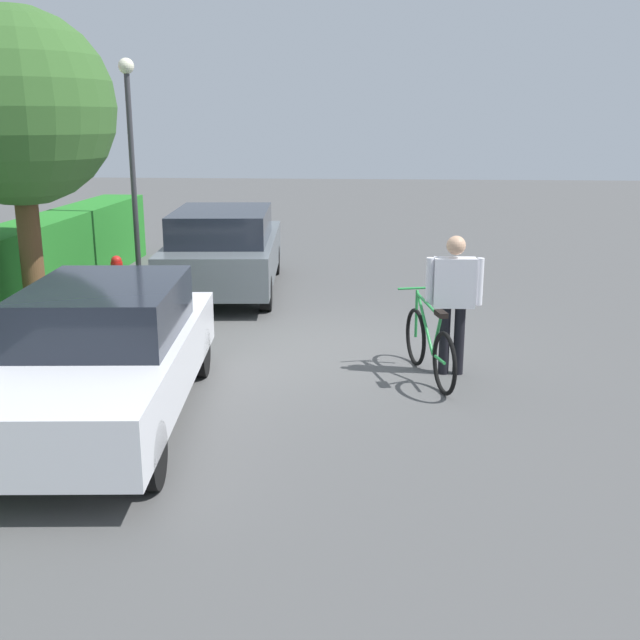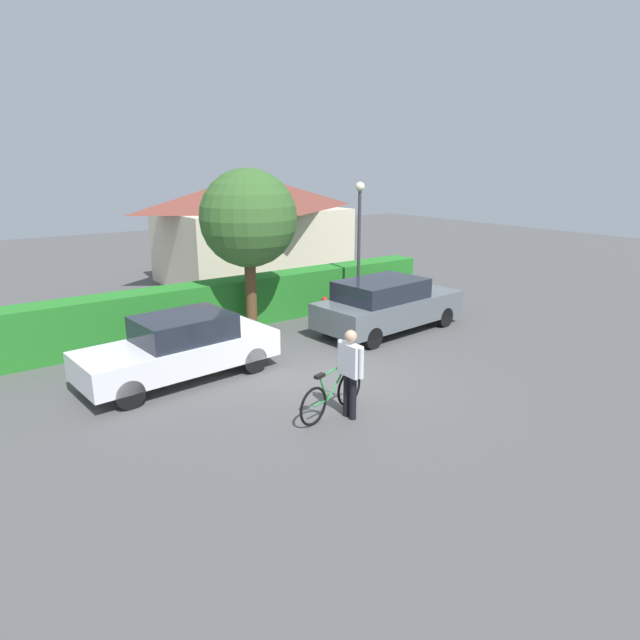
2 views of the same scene
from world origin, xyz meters
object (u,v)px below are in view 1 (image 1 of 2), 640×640
(fire_hydrant, at_px, (118,279))
(bicycle, at_px, (429,346))
(parked_car_near, at_px, (106,354))
(person_rider, at_px, (454,294))
(street_lamp, at_px, (131,142))
(tree_kerbside, at_px, (17,109))
(parked_car_far, at_px, (224,249))

(fire_hydrant, bearing_deg, bicycle, -125.23)
(parked_car_near, bearing_deg, person_rider, -64.07)
(street_lamp, height_order, tree_kerbside, tree_kerbside)
(bicycle, bearing_deg, parked_car_near, 115.08)
(parked_car_near, bearing_deg, bicycle, -64.92)
(parked_car_near, height_order, person_rider, person_rider)
(parked_car_near, distance_m, parked_car_far, 6.12)
(street_lamp, xyz_separation_m, tree_kerbside, (-3.56, 0.37, 0.52))
(fire_hydrant, bearing_deg, parked_car_near, -162.19)
(tree_kerbside, bearing_deg, fire_hydrant, -10.63)
(parked_car_far, bearing_deg, person_rider, -139.66)
(parked_car_near, relative_size, street_lamp, 1.08)
(parked_car_far, relative_size, street_lamp, 1.12)
(parked_car_far, bearing_deg, street_lamp, 77.84)
(person_rider, height_order, fire_hydrant, person_rider)
(parked_car_far, xyz_separation_m, fire_hydrant, (-0.95, 1.67, -0.37))
(parked_car_far, distance_m, bicycle, 5.67)
(fire_hydrant, bearing_deg, person_rider, -122.26)
(parked_car_far, height_order, fire_hydrant, parked_car_far)
(street_lamp, bearing_deg, person_rider, -131.05)
(parked_car_far, height_order, person_rider, person_rider)
(parked_car_far, relative_size, bicycle, 2.58)
(parked_car_near, distance_m, bicycle, 3.77)
(parked_car_near, relative_size, bicycle, 2.48)
(parked_car_near, xyz_separation_m, person_rider, (1.79, -3.69, 0.28))
(bicycle, bearing_deg, fire_hydrant, 54.77)
(tree_kerbside, bearing_deg, street_lamp, -5.93)
(parked_car_far, height_order, street_lamp, street_lamp)
(parked_car_far, height_order, bicycle, parked_car_far)
(parked_car_near, distance_m, fire_hydrant, 5.43)
(bicycle, height_order, tree_kerbside, tree_kerbside)
(parked_car_far, distance_m, fire_hydrant, 1.96)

